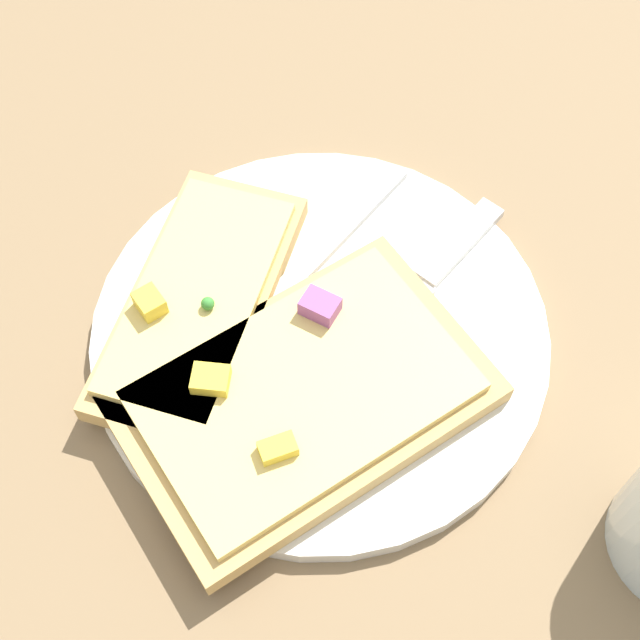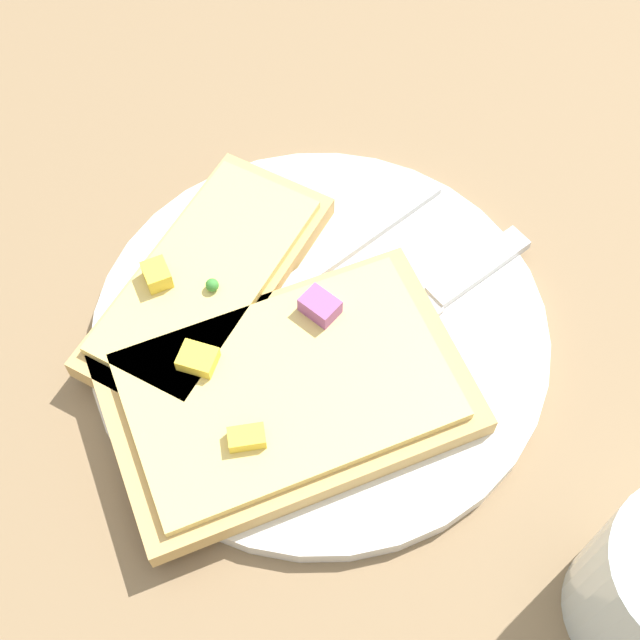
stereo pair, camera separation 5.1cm
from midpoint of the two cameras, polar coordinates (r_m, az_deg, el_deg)
The scene contains 7 objects.
ground_plane at distance 0.53m, azimuth -2.75°, elevation -1.43°, with size 4.00×4.00×0.00m, color #7F6647.
plate at distance 0.53m, azimuth -2.78°, elevation -1.12°, with size 0.27×0.27×0.01m.
fork at distance 0.54m, azimuth -4.65°, elevation 2.10°, with size 0.16×0.16×0.01m.
knife at distance 0.53m, azimuth 3.42°, elevation 1.75°, with size 0.14×0.15×0.01m.
pizza_slice_main at distance 0.49m, azimuth -4.04°, elevation -5.12°, with size 0.20×0.23×0.03m.
pizza_slice_corner at distance 0.53m, azimuth -10.52°, elevation 0.98°, with size 0.19×0.14×0.03m.
crumb_scatter at distance 0.50m, azimuth -4.60°, elevation -3.94°, with size 0.06×0.07×0.01m.
Camera 1 is at (-0.26, 0.03, 0.47)m, focal length 50.00 mm.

